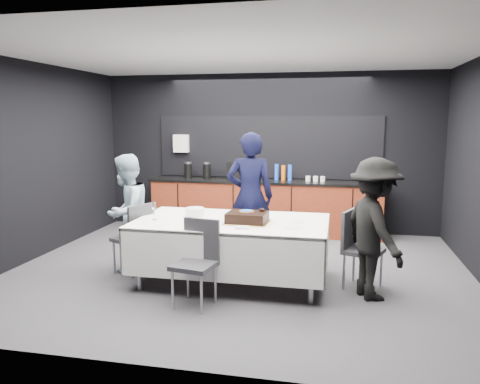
% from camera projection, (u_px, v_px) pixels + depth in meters
% --- Properties ---
extents(ground, '(6.00, 6.00, 0.00)m').
position_uv_depth(ground, '(238.00, 271.00, 6.20)').
color(ground, '#46454B').
rests_on(ground, ground).
extents(room_shell, '(6.04, 5.04, 2.82)m').
position_uv_depth(room_shell, '(238.00, 130.00, 5.91)').
color(room_shell, white).
rests_on(room_shell, ground).
extents(kitchenette, '(4.10, 0.64, 2.05)m').
position_uv_depth(kitchenette, '(264.00, 202.00, 8.26)').
color(kitchenette, maroon).
rests_on(kitchenette, ground).
extents(party_table, '(2.32, 1.32, 0.78)m').
position_uv_depth(party_table, '(232.00, 231.00, 5.71)').
color(party_table, '#99999E').
rests_on(party_table, ground).
extents(cake_assembly, '(0.52, 0.43, 0.16)m').
position_uv_depth(cake_assembly, '(247.00, 217.00, 5.54)').
color(cake_assembly, gold).
rests_on(cake_assembly, party_table).
extents(plate_stack, '(0.24, 0.24, 0.10)m').
position_uv_depth(plate_stack, '(195.00, 212.00, 5.95)').
color(plate_stack, white).
rests_on(plate_stack, party_table).
extents(loose_plate_near, '(0.21, 0.21, 0.01)m').
position_uv_depth(loose_plate_near, '(197.00, 226.00, 5.33)').
color(loose_plate_near, white).
rests_on(loose_plate_near, party_table).
extents(loose_plate_right_a, '(0.22, 0.22, 0.01)m').
position_uv_depth(loose_plate_right_a, '(296.00, 221.00, 5.60)').
color(loose_plate_right_a, white).
rests_on(loose_plate_right_a, party_table).
extents(loose_plate_right_b, '(0.21, 0.21, 0.01)m').
position_uv_depth(loose_plate_right_b, '(294.00, 227.00, 5.29)').
color(loose_plate_right_b, white).
rests_on(loose_plate_right_b, party_table).
extents(loose_plate_far, '(0.19, 0.19, 0.01)m').
position_uv_depth(loose_plate_far, '(247.00, 212.00, 6.15)').
color(loose_plate_far, white).
rests_on(loose_plate_far, party_table).
extents(fork_pile, '(0.18, 0.13, 0.03)m').
position_uv_depth(fork_pile, '(242.00, 227.00, 5.25)').
color(fork_pile, white).
rests_on(fork_pile, party_table).
extents(champagne_flute, '(0.06, 0.06, 0.22)m').
position_uv_depth(champagne_flute, '(154.00, 207.00, 5.68)').
color(champagne_flute, white).
rests_on(champagne_flute, party_table).
extents(chair_left, '(0.56, 0.56, 0.92)m').
position_uv_depth(chair_left, '(136.00, 233.00, 6.04)').
color(chair_left, '#313136').
rests_on(chair_left, ground).
extents(chair_right, '(0.54, 0.54, 0.92)m').
position_uv_depth(chair_right, '(357.00, 243.00, 5.56)').
color(chair_right, '#313136').
rests_on(chair_right, ground).
extents(chair_near, '(0.49, 0.49, 0.92)m').
position_uv_depth(chair_near, '(197.00, 256.00, 5.05)').
color(chair_near, '#313136').
rests_on(chair_near, ground).
extents(person_center, '(0.72, 0.53, 1.82)m').
position_uv_depth(person_center, '(250.00, 196.00, 6.63)').
color(person_center, black).
rests_on(person_center, ground).
extents(person_left, '(0.65, 0.80, 1.54)m').
position_uv_depth(person_left, '(127.00, 213.00, 6.19)').
color(person_left, '#A5C0D0').
rests_on(person_left, ground).
extents(person_right, '(0.95, 1.18, 1.59)m').
position_uv_depth(person_right, '(374.00, 229.00, 5.18)').
color(person_right, black).
rests_on(person_right, ground).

